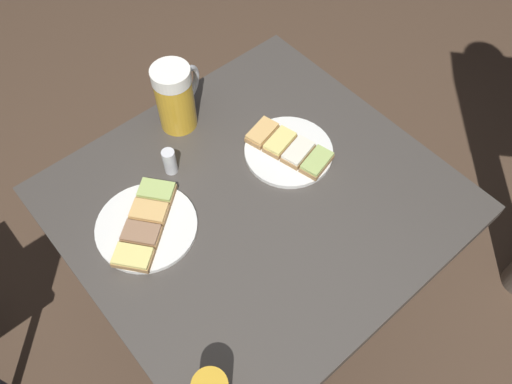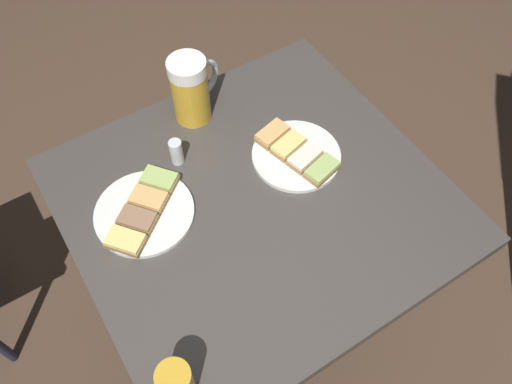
% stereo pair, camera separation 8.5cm
% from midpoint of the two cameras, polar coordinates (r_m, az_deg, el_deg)
% --- Properties ---
extents(ground_plane, '(6.00, 6.00, 0.00)m').
position_cam_midpoint_polar(ground_plane, '(1.74, 1.44, -14.06)').
color(ground_plane, '#4C3828').
extents(cafe_table, '(0.75, 0.71, 0.74)m').
position_cam_midpoint_polar(cafe_table, '(1.21, 2.01, -4.96)').
color(cafe_table, black).
rests_on(cafe_table, ground_plane).
extents(plate_near, '(0.20, 0.20, 0.03)m').
position_cam_midpoint_polar(plate_near, '(1.13, 6.64, 4.10)').
color(plate_near, white).
rests_on(plate_near, cafe_table).
extents(plate_far, '(0.20, 0.20, 0.03)m').
position_cam_midpoint_polar(plate_far, '(1.06, -10.08, -2.26)').
color(plate_far, white).
rests_on(plate_far, cafe_table).
extents(beer_mug, '(0.13, 0.09, 0.16)m').
position_cam_midpoint_polar(beer_mug, '(1.16, -4.91, 11.25)').
color(beer_mug, gold).
rests_on(beer_mug, cafe_table).
extents(beer_glass_small, '(0.06, 0.06, 0.09)m').
position_cam_midpoint_polar(beer_glass_small, '(0.88, -5.91, -20.51)').
color(beer_glass_small, gold).
rests_on(beer_glass_small, cafe_table).
extents(salt_shaker, '(0.03, 0.03, 0.06)m').
position_cam_midpoint_polar(salt_shaker, '(1.11, -6.64, 4.31)').
color(salt_shaker, silver).
rests_on(salt_shaker, cafe_table).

